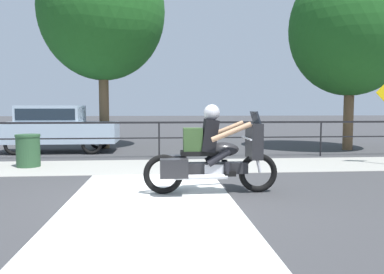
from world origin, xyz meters
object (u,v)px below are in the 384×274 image
Objects in this scene: parked_car at (56,126)px; tree_behind_car at (102,11)px; trash_bin at (28,151)px; motorcycle at (211,154)px; tree_behind_sign at (351,28)px.

parked_car is 4.52m from tree_behind_car.
parked_car is 3.27m from trash_bin.
motorcycle is 2.87× the size of trash_bin.
trash_bin is 0.13× the size of tree_behind_sign.
tree_behind_car is (-8.88, 1.24, 0.70)m from tree_behind_sign.
tree_behind_sign is 8.99m from tree_behind_car.
tree_behind_sign is (10.35, -0.16, 3.43)m from parked_car.
trash_bin is at bearing 145.73° from motorcycle.
motorcycle is 0.36× the size of tree_behind_sign.
trash_bin is 6.46m from tree_behind_car.
tree_behind_car reaches higher than motorcycle.
trash_bin is at bearing -86.91° from parked_car.
motorcycle is 5.45m from trash_bin.
parked_car is 10.90m from tree_behind_sign.
parked_car is at bearing 92.47° from trash_bin.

